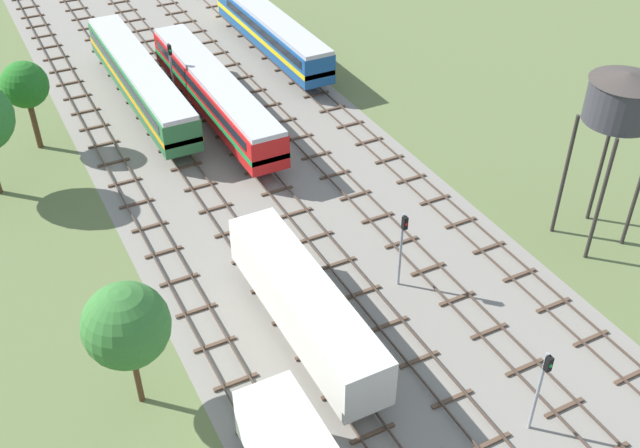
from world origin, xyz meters
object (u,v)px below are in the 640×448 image
object	(u,v)px
water_tower	(623,100)
signal_post_mid	(171,68)
passenger_coach_centre_left_mid	(214,91)
freight_boxcar_left_near	(304,304)
signal_post_nearest	(541,383)
diesel_railcar_centre_right_far	(271,30)
signal_post_near	(402,241)
passenger_coach_left_midfar	(140,78)

from	to	relation	value
water_tower	signal_post_mid	world-z (taller)	water_tower
passenger_coach_centre_left_mid	freight_boxcar_left_near	bearing A→B (deg)	-100.25
water_tower	signal_post_nearest	size ratio (longest dim) A/B	2.24
diesel_railcar_centre_right_far	signal_post_mid	distance (m)	13.07
signal_post_near	signal_post_nearest	bearing A→B (deg)	-90.00
passenger_coach_centre_left_mid	signal_post_mid	distance (m)	4.18
diesel_railcar_centre_right_far	water_tower	world-z (taller)	water_tower
diesel_railcar_centre_right_far	water_tower	distance (m)	36.39
freight_boxcar_left_near	passenger_coach_left_midfar	world-z (taller)	passenger_coach_left_midfar
passenger_coach_centre_left_mid	diesel_railcar_centre_right_far	size ratio (longest dim) A/B	1.07
freight_boxcar_left_near	signal_post_nearest	size ratio (longest dim) A/B	2.74
water_tower	passenger_coach_centre_left_mid	bearing A→B (deg)	121.26
passenger_coach_left_midfar	signal_post_near	xyz separation A→B (m)	(6.91, -29.10, 0.66)
passenger_coach_centre_left_mid	passenger_coach_left_midfar	distance (m)	6.80
freight_boxcar_left_near	signal_post_mid	distance (m)	28.89
water_tower	signal_post_near	size ratio (longest dim) A/B	2.23
signal_post_nearest	freight_boxcar_left_near	bearing A→B (deg)	123.35
water_tower	signal_post_mid	bearing A→B (deg)	121.66
passenger_coach_left_midfar	diesel_railcar_centre_right_far	xyz separation A→B (m)	(13.82, 4.41, -0.02)
freight_boxcar_left_near	passenger_coach_left_midfar	xyz separation A→B (m)	(-0.01, 30.44, 0.16)
passenger_coach_left_midfar	signal_post_near	distance (m)	29.91
signal_post_nearest	signal_post_mid	distance (m)	39.54
passenger_coach_left_midfar	water_tower	xyz separation A→B (m)	(20.20, -30.69, 7.17)
freight_boxcar_left_near	signal_post_mid	bearing A→B (deg)	85.43
diesel_railcar_centre_right_far	signal_post_nearest	distance (m)	45.87
freight_boxcar_left_near	signal_post_near	size ratio (longest dim) A/B	2.72
passenger_coach_left_midfar	signal_post_nearest	distance (m)	41.52
water_tower	signal_post_near	bearing A→B (deg)	173.15
passenger_coach_left_midfar	signal_post_mid	world-z (taller)	signal_post_mid
water_tower	signal_post_nearest	xyz separation A→B (m)	(-13.29, -10.24, -6.52)
passenger_coach_centre_left_mid	signal_post_mid	bearing A→B (deg)	124.64
signal_post_nearest	passenger_coach_centre_left_mid	bearing A→B (deg)	93.67
water_tower	signal_post_near	world-z (taller)	water_tower
passenger_coach_left_midfar	signal_post_nearest	bearing A→B (deg)	-80.42
passenger_coach_centre_left_mid	water_tower	xyz separation A→B (m)	(15.59, -25.69, 7.17)
passenger_coach_centre_left_mid	signal_post_nearest	bearing A→B (deg)	-86.33
passenger_coach_centre_left_mid	diesel_railcar_centre_right_far	world-z (taller)	same
diesel_railcar_centre_right_far	signal_post_nearest	bearing A→B (deg)	-98.67
passenger_coach_centre_left_mid	signal_post_nearest	size ratio (longest dim) A/B	4.31
signal_post_nearest	passenger_coach_left_midfar	bearing A→B (deg)	99.58
water_tower	signal_post_mid	distance (m)	34.64
freight_boxcar_left_near	water_tower	bearing A→B (deg)	-0.71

